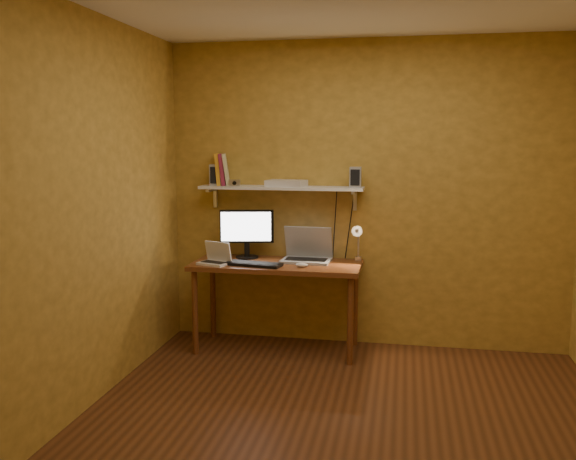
% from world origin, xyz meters
% --- Properties ---
extents(room, '(3.44, 3.24, 2.64)m').
position_xyz_m(room, '(0.00, 0.00, 1.30)').
color(room, brown).
rests_on(room, ground).
extents(desk, '(1.40, 0.60, 0.75)m').
position_xyz_m(desk, '(-0.71, 1.28, 0.66)').
color(desk, brown).
rests_on(desk, ground).
extents(wall_shelf, '(1.40, 0.25, 0.21)m').
position_xyz_m(wall_shelf, '(-0.71, 1.47, 1.36)').
color(wall_shelf, silver).
rests_on(wall_shelf, room).
extents(monitor, '(0.46, 0.23, 0.42)m').
position_xyz_m(monitor, '(-1.01, 1.44, 0.99)').
color(monitor, black).
rests_on(monitor, desk).
extents(laptop, '(0.42, 0.31, 0.29)m').
position_xyz_m(laptop, '(-0.47, 1.41, 0.83)').
color(laptop, '#93959B').
rests_on(laptop, desk).
extents(netbook, '(0.28, 0.24, 0.18)m').
position_xyz_m(netbook, '(-1.19, 1.14, 0.80)').
color(netbook, silver).
rests_on(netbook, desk).
extents(keyboard, '(0.48, 0.23, 0.02)m').
position_xyz_m(keyboard, '(-0.87, 1.13, 0.76)').
color(keyboard, black).
rests_on(keyboard, desk).
extents(mouse, '(0.11, 0.09, 0.04)m').
position_xyz_m(mouse, '(-0.47, 1.14, 0.77)').
color(mouse, silver).
rests_on(mouse, desk).
extents(desk_lamp, '(0.09, 0.23, 0.38)m').
position_xyz_m(desk_lamp, '(-0.05, 1.41, 0.96)').
color(desk_lamp, silver).
rests_on(desk_lamp, desk).
extents(speaker_left, '(0.10, 0.10, 0.18)m').
position_xyz_m(speaker_left, '(-1.27, 1.46, 1.47)').
color(speaker_left, '#93959B').
rests_on(speaker_left, wall_shelf).
extents(speaker_right, '(0.09, 0.09, 0.17)m').
position_xyz_m(speaker_right, '(-0.08, 1.47, 1.46)').
color(speaker_right, '#93959B').
rests_on(speaker_right, wall_shelf).
extents(books, '(0.18, 0.20, 0.27)m').
position_xyz_m(books, '(-1.24, 1.49, 1.51)').
color(books, gold).
rests_on(books, wall_shelf).
extents(shelf_camera, '(0.10, 0.05, 0.06)m').
position_xyz_m(shelf_camera, '(-1.10, 1.40, 1.40)').
color(shelf_camera, silver).
rests_on(shelf_camera, wall_shelf).
extents(router, '(0.35, 0.26, 0.05)m').
position_xyz_m(router, '(-0.66, 1.48, 1.40)').
color(router, silver).
rests_on(router, wall_shelf).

